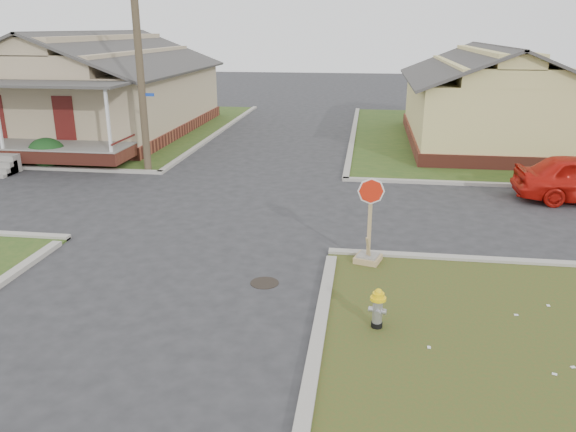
# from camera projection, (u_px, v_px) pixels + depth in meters

# --- Properties ---
(ground) EXTENTS (120.00, 120.00, 0.00)m
(ground) POSITION_uv_depth(u_px,v_px,m) (177.00, 268.00, 13.31)
(ground) COLOR #29292C
(ground) RESTS_ON ground
(verge_far_left) EXTENTS (19.00, 19.00, 0.05)m
(verge_far_left) POSITION_uv_depth(u_px,v_px,m) (60.00, 127.00, 31.92)
(verge_far_left) COLOR #2D4B1B
(verge_far_left) RESTS_ON ground
(curbs) EXTENTS (80.00, 40.00, 0.12)m
(curbs) POSITION_uv_depth(u_px,v_px,m) (228.00, 205.00, 18.00)
(curbs) COLOR #A5A095
(curbs) RESTS_ON ground
(manhole) EXTENTS (0.64, 0.64, 0.01)m
(manhole) POSITION_uv_depth(u_px,v_px,m) (265.00, 283.00, 12.55)
(manhole) COLOR black
(manhole) RESTS_ON ground
(corner_house) EXTENTS (10.10, 15.50, 5.30)m
(corner_house) POSITION_uv_depth(u_px,v_px,m) (95.00, 90.00, 29.56)
(corner_house) COLOR brown
(corner_house) RESTS_ON ground
(side_house_yellow) EXTENTS (7.60, 11.60, 4.70)m
(side_house_yellow) POSITION_uv_depth(u_px,v_px,m) (489.00, 99.00, 26.75)
(side_house_yellow) COLOR brown
(side_house_yellow) RESTS_ON ground
(utility_pole) EXTENTS (1.80, 0.28, 9.00)m
(utility_pole) POSITION_uv_depth(u_px,v_px,m) (138.00, 49.00, 20.73)
(utility_pole) COLOR #493B2A
(utility_pole) RESTS_ON ground
(fire_hydrant) EXTENTS (0.30, 0.30, 0.80)m
(fire_hydrant) POSITION_uv_depth(u_px,v_px,m) (378.00, 306.00, 10.49)
(fire_hydrant) COLOR black
(fire_hydrant) RESTS_ON ground
(stop_sign) EXTENTS (0.60, 0.58, 2.10)m
(stop_sign) POSITION_uv_depth(u_px,v_px,m) (369.00, 244.00, 13.44)
(stop_sign) COLOR tan
(stop_sign) RESTS_ON ground
(hedge_right) EXTENTS (1.49, 1.22, 1.14)m
(hedge_right) POSITION_uv_depth(u_px,v_px,m) (47.00, 152.00, 22.69)
(hedge_right) COLOR #143815
(hedge_right) RESTS_ON verge_far_left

